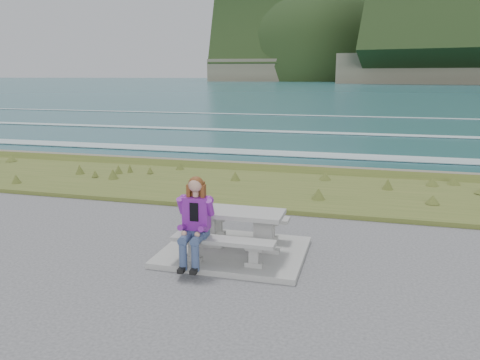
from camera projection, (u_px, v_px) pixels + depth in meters
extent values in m
cube|color=gray|center=(234.00, 252.00, 8.70)|extent=(2.60, 2.10, 0.10)
cube|color=gray|center=(207.00, 244.00, 8.82)|extent=(0.62, 0.12, 0.08)
cube|color=gray|center=(207.00, 230.00, 8.75)|extent=(0.34, 0.09, 0.51)
cube|color=gray|center=(206.00, 214.00, 8.69)|extent=(0.62, 0.12, 0.08)
cube|color=gray|center=(263.00, 250.00, 8.54)|extent=(0.62, 0.12, 0.08)
cube|color=gray|center=(263.00, 235.00, 8.47)|extent=(0.34, 0.09, 0.51)
cube|color=gray|center=(263.00, 219.00, 8.41)|extent=(0.62, 0.12, 0.08)
cube|color=gray|center=(234.00, 213.00, 8.53)|extent=(1.80, 0.75, 0.08)
cube|color=gray|center=(194.00, 258.00, 8.16)|extent=(0.30, 0.12, 0.08)
cube|color=gray|center=(193.00, 250.00, 8.12)|extent=(0.17, 0.09, 0.22)
cube|color=gray|center=(193.00, 242.00, 8.09)|extent=(0.30, 0.12, 0.08)
cube|color=gray|center=(254.00, 265.00, 7.88)|extent=(0.30, 0.12, 0.08)
cube|color=gray|center=(254.00, 256.00, 7.85)|extent=(0.17, 0.09, 0.22)
cube|color=gray|center=(254.00, 248.00, 7.81)|extent=(0.30, 0.12, 0.08)
cube|color=gray|center=(223.00, 241.00, 7.94)|extent=(1.80, 0.35, 0.07)
cube|color=gray|center=(218.00, 233.00, 9.47)|extent=(0.30, 0.12, 0.08)
cube|color=gray|center=(218.00, 226.00, 9.44)|extent=(0.17, 0.09, 0.22)
cube|color=gray|center=(218.00, 219.00, 9.41)|extent=(0.30, 0.12, 0.08)
cube|color=gray|center=(270.00, 237.00, 9.20)|extent=(0.30, 0.12, 0.08)
cube|color=gray|center=(270.00, 230.00, 9.17)|extent=(0.17, 0.09, 0.22)
cube|color=gray|center=(271.00, 223.00, 9.13)|extent=(0.30, 0.12, 0.08)
cube|color=gray|center=(244.00, 217.00, 9.25)|extent=(1.80, 0.35, 0.07)
cube|color=#435921|center=(282.00, 191.00, 13.42)|extent=(160.00, 4.50, 0.22)
cube|color=brown|center=(297.00, 172.00, 16.15)|extent=(160.00, 0.80, 2.20)
plane|color=#21565E|center=(367.00, 81.00, 413.99)|extent=(1600.00, 1600.00, 0.00)
cube|color=silver|center=(315.00, 183.00, 22.27)|extent=(220.00, 3.00, 0.06)
cube|color=silver|center=(329.00, 155.00, 29.80)|extent=(220.00, 2.00, 0.06)
cube|color=silver|center=(340.00, 133.00, 41.10)|extent=(220.00, 1.40, 0.06)
cube|color=silver|center=(349.00, 116.00, 58.05)|extent=(220.00, 1.00, 0.06)
cube|color=brown|center=(323.00, 71.00, 431.66)|extent=(201.55, 149.04, 18.00)
ellipsoid|color=black|center=(323.00, 67.00, 431.00)|extent=(211.86, 162.91, 142.72)
cube|color=navy|center=(193.00, 250.00, 7.86)|extent=(0.44, 0.78, 0.58)
cube|color=#7C1D99|center=(196.00, 213.00, 7.98)|extent=(0.46, 0.28, 0.57)
sphere|color=tan|center=(196.00, 185.00, 7.85)|extent=(0.24, 0.24, 0.24)
sphere|color=#532013|center=(196.00, 184.00, 7.87)|extent=(0.26, 0.26, 0.26)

